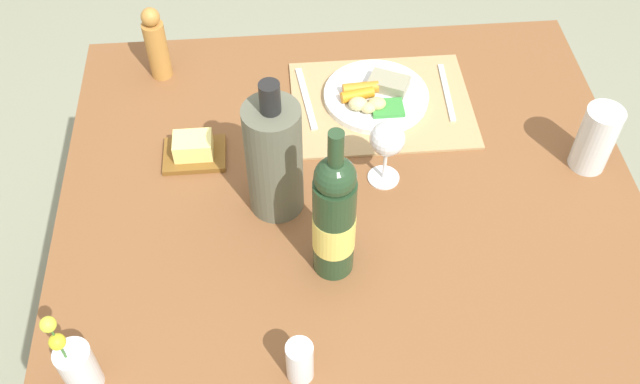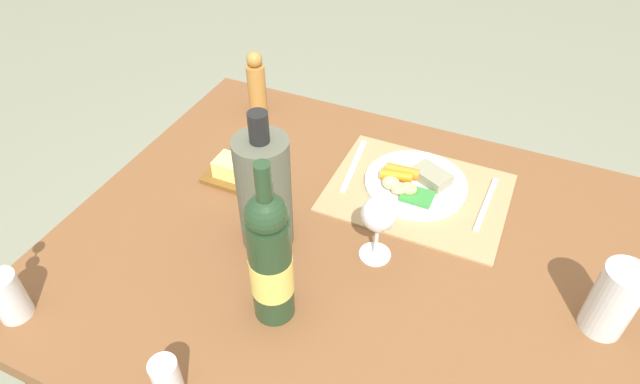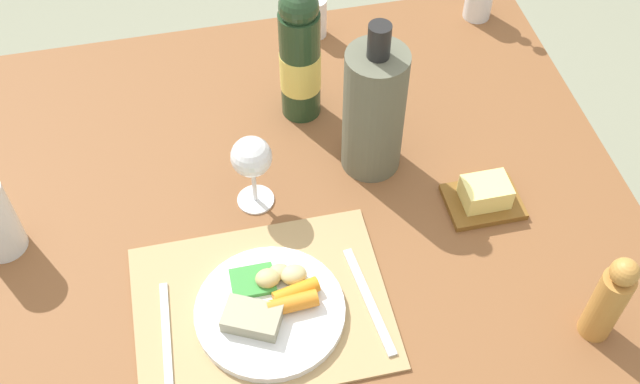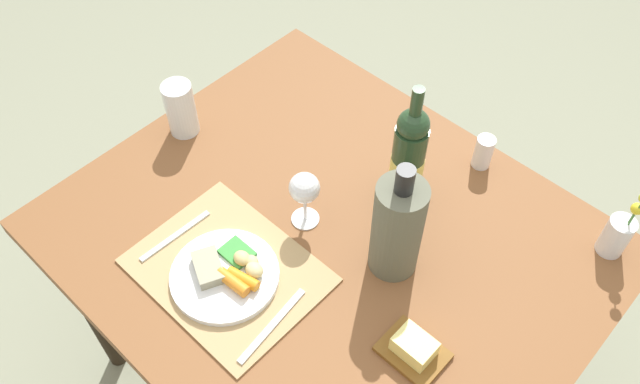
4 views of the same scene
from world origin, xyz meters
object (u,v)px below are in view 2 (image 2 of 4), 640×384
at_px(fork, 486,203).
at_px(flower_vase, 5,293).
at_px(salt_shaker, 167,380).
at_px(wine_bottle, 270,260).
at_px(butter_dish, 233,171).
at_px(cooler_bottle, 264,192).
at_px(pepper_mill, 257,85).
at_px(knife, 354,165).
at_px(wine_glass, 378,218).
at_px(water_tumbler, 612,303).
at_px(dining_table, 341,267).
at_px(dinner_plate, 414,183).

xyz_separation_m(fork, flower_vase, (0.73, 0.65, 0.05)).
distance_m(salt_shaker, wine_bottle, 0.25).
distance_m(flower_vase, butter_dish, 0.53).
distance_m(cooler_bottle, pepper_mill, 0.48).
bearing_deg(cooler_bottle, knife, -105.10).
xyz_separation_m(fork, knife, (0.32, -0.01, 0.00)).
relative_size(fork, knife, 0.93).
height_order(flower_vase, butter_dish, flower_vase).
xyz_separation_m(butter_dish, wine_glass, (-0.39, 0.10, 0.09)).
relative_size(knife, butter_dish, 1.57).
bearing_deg(knife, water_tumbler, 150.80).
height_order(flower_vase, pepper_mill, flower_vase).
bearing_deg(knife, butter_dish, 25.30).
height_order(knife, flower_vase, flower_vase).
bearing_deg(salt_shaker, knife, -94.90).
relative_size(cooler_bottle, wine_glass, 2.07).
distance_m(knife, water_tumbler, 0.62).
height_order(dining_table, fork, fork).
bearing_deg(dining_table, pepper_mill, -42.41).
bearing_deg(dining_table, flower_vase, 40.08).
distance_m(fork, butter_dish, 0.59).
xyz_separation_m(cooler_bottle, butter_dish, (0.17, -0.14, -0.11)).
bearing_deg(dining_table, wine_bottle, 75.88).
relative_size(water_tumbler, pepper_mill, 0.82).
height_order(dining_table, butter_dish, butter_dish).
bearing_deg(wine_glass, fork, -126.13).
relative_size(fork, water_tumbler, 1.27).
bearing_deg(wine_glass, wine_bottle, 58.16).
relative_size(fork, wine_glass, 1.25).
relative_size(dinner_plate, fork, 1.25).
height_order(knife, pepper_mill, pepper_mill).
bearing_deg(flower_vase, butter_dish, -108.38).
xyz_separation_m(dinner_plate, wine_glass, (0.01, 0.24, 0.09)).
distance_m(flower_vase, pepper_mill, 0.78).
bearing_deg(dining_table, cooler_bottle, 17.55).
height_order(fork, cooler_bottle, cooler_bottle).
height_order(salt_shaker, water_tumbler, water_tumbler).
relative_size(salt_shaker, flower_vase, 0.44).
height_order(dinner_plate, water_tumbler, water_tumbler).
bearing_deg(salt_shaker, dinner_plate, -108.09).
height_order(cooler_bottle, wine_glass, cooler_bottle).
xyz_separation_m(water_tumbler, pepper_mill, (0.90, -0.36, 0.02)).
xyz_separation_m(dining_table, butter_dish, (0.32, -0.09, 0.10)).
bearing_deg(butter_dish, water_tumbler, 173.88).
relative_size(dinner_plate, wine_glass, 1.56).
relative_size(knife, pepper_mill, 1.12).
bearing_deg(fork, salt_shaker, 62.55).
bearing_deg(cooler_bottle, wine_glass, -169.22).
distance_m(knife, pepper_mill, 0.36).
height_order(water_tumbler, butter_dish, water_tumbler).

